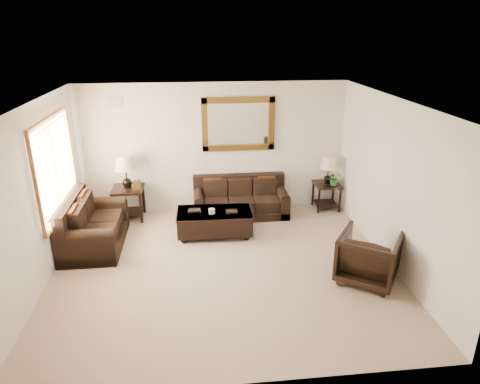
{
  "coord_description": "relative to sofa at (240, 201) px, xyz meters",
  "views": [
    {
      "loc": [
        -0.41,
        -6.14,
        3.72
      ],
      "look_at": [
        0.34,
        0.6,
        1.09
      ],
      "focal_mm": 32.0,
      "sensor_mm": 36.0,
      "label": 1
    }
  ],
  "objects": [
    {
      "name": "end_table_right",
      "position": [
        1.88,
        0.08,
        0.48
      ],
      "size": [
        0.54,
        0.54,
        1.18
      ],
      "color": "black",
      "rests_on": "room"
    },
    {
      "name": "loveseat",
      "position": [
        -2.82,
        -1.1,
        0.05
      ],
      "size": [
        0.97,
        1.64,
        0.92
      ],
      "rotation": [
        0.0,
        0.0,
        1.57
      ],
      "color": "black",
      "rests_on": "room"
    },
    {
      "name": "mirror",
      "position": [
        0.0,
        0.35,
        1.56
      ],
      "size": [
        1.5,
        0.06,
        1.1
      ],
      "color": "#472A0E",
      "rests_on": "room"
    },
    {
      "name": "end_table_left",
      "position": [
        -2.29,
        0.04,
        0.59
      ],
      "size": [
        0.61,
        0.61,
        1.35
      ],
      "color": "black",
      "rests_on": "room"
    },
    {
      "name": "window",
      "position": [
        -3.22,
        -1.21,
        1.26
      ],
      "size": [
        0.07,
        1.96,
        1.66
      ],
      "color": "white",
      "rests_on": "room"
    },
    {
      "name": "coffee_table",
      "position": [
        -0.59,
        -0.91,
        0.01
      ],
      "size": [
        1.43,
        0.79,
        0.6
      ],
      "rotation": [
        0.0,
        0.0,
        -0.02
      ],
      "color": "black",
      "rests_on": "room"
    },
    {
      "name": "potted_plant",
      "position": [
        2.0,
        -0.02,
        0.41
      ],
      "size": [
        0.31,
        0.34,
        0.23
      ],
      "primitive_type": "imported",
      "rotation": [
        0.0,
        0.0,
        0.19
      ],
      "color": "#225D20",
      "rests_on": "end_table_right"
    },
    {
      "name": "room",
      "position": [
        -0.52,
        -2.11,
        1.06
      ],
      "size": [
        5.51,
        5.01,
        2.71
      ],
      "color": "gray",
      "rests_on": "ground"
    },
    {
      "name": "air_vent",
      "position": [
        -2.42,
        0.37,
        2.06
      ],
      "size": [
        0.25,
        0.02,
        0.18
      ],
      "primitive_type": "cube",
      "color": "#999999",
      "rests_on": "room"
    },
    {
      "name": "sofa",
      "position": [
        0.0,
        0.0,
        0.0
      ],
      "size": [
        1.95,
        0.84,
        0.8
      ],
      "color": "black",
      "rests_on": "room"
    },
    {
      "name": "armchair",
      "position": [
        1.68,
        -2.74,
        0.15
      ],
      "size": [
        1.16,
        1.14,
        0.88
      ],
      "primitive_type": "imported",
      "rotation": [
        0.0,
        0.0,
        2.54
      ],
      "color": "black",
      "rests_on": "floor"
    }
  ]
}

